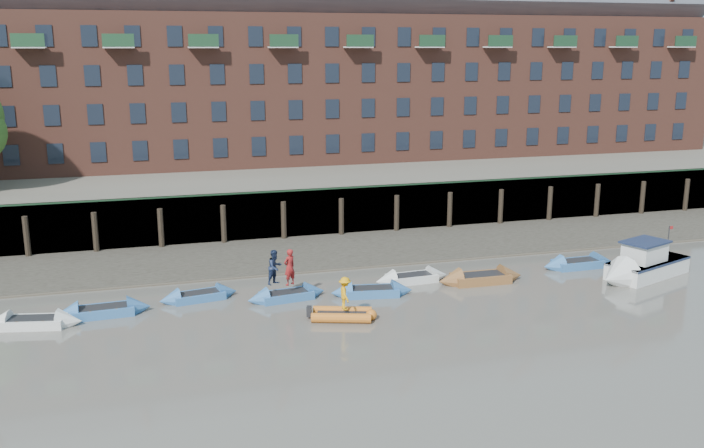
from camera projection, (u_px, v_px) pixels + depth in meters
name	position (u px, v px, depth m)	size (l,w,h in m)	color
ground	(432.00, 366.00, 30.33)	(220.00, 220.00, 0.00)	#605B53
foreshore	(326.00, 252.00, 47.17)	(110.00, 8.00, 0.50)	#3D382F
mud_band	(340.00, 267.00, 43.99)	(110.00, 1.60, 0.10)	#4C4336
river_wall	(311.00, 213.00, 50.90)	(110.00, 1.23, 3.30)	#2D2A26
bank_terrace	(276.00, 179.00, 63.64)	(110.00, 28.00, 3.20)	#5E594D
apartment_terrace	(271.00, 44.00, 61.95)	(80.60, 15.56, 20.98)	brown
rowboat_0	(34.00, 322.00, 34.56)	(4.53, 2.10, 1.27)	silver
rowboat_1	(103.00, 311.00, 36.00)	(4.52, 1.54, 1.29)	#3367A3
rowboat_2	(199.00, 296.00, 38.21)	(4.16, 1.83, 1.17)	#3367A3
rowboat_3	(287.00, 296.00, 38.27)	(4.28, 1.77, 1.20)	#3367A3
rowboat_4	(372.00, 291.00, 38.88)	(4.43, 1.87, 1.24)	#3367A3
rowboat_5	(412.00, 278.00, 41.12)	(4.32, 1.48, 1.24)	silver
rowboat_6	(481.00, 278.00, 40.99)	(4.93, 1.50, 1.42)	brown
rowboat_7	(578.00, 264.00, 43.79)	(4.55, 1.41, 1.31)	#3367A3
rib_tender	(344.00, 314.00, 35.52)	(3.18, 2.27, 0.54)	orange
motor_launch	(636.00, 267.00, 41.49)	(6.85, 4.31, 2.69)	silver
person_rower_a	(289.00, 267.00, 37.87)	(0.69, 0.45, 1.89)	maroon
person_rower_b	(275.00, 267.00, 37.98)	(0.88, 0.69, 1.82)	#19233F
person_rib_crew	(345.00, 293.00, 35.25)	(1.03, 0.59, 1.60)	orange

